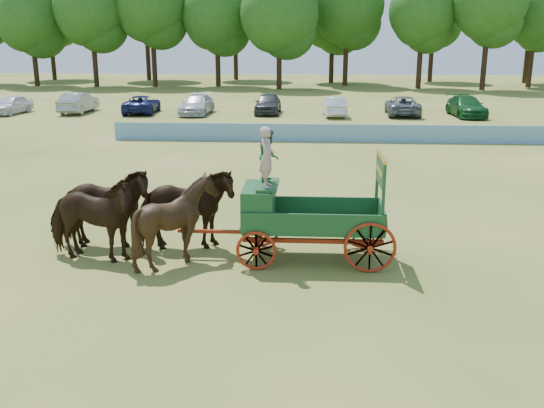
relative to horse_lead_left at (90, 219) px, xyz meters
The scene contains 9 objects.
ground 8.63m from the horse_lead_left, 12.21° to the left, with size 160.00×160.00×0.00m, color #9F9048.
horse_lead_left is the anchor object (origin of this frame).
horse_lead_right 1.10m from the horse_lead_left, 90.00° to the left, with size 1.31×2.87×2.42m, color black.
horse_wheel_left 2.40m from the horse_lead_left, ahead, with size 1.96×2.20×2.43m, color black.
horse_wheel_right 2.64m from the horse_lead_left, 24.62° to the left, with size 1.31×2.87×2.42m, color black.
farm_dray 5.41m from the horse_lead_left, ahead, with size 6.00×2.00×3.77m.
sponsor_banner 21.14m from the horse_lead_left, 69.65° to the left, with size 26.00×0.08×1.05m, color #1C609C.
parked_cars 32.16m from the horse_lead_left, 87.73° to the left, with size 37.90×6.05×1.62m.
treeline 62.05m from the horse_lead_left, 89.05° to the left, with size 92.51×23.50×15.77m.
Camera 1 is at (-2.38, -17.31, 6.10)m, focal length 40.00 mm.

